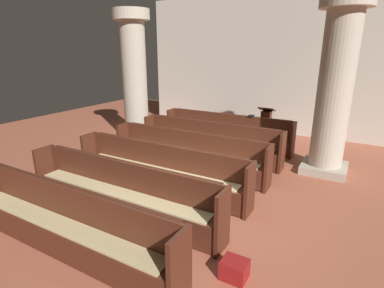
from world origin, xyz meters
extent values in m
plane|color=#AD5B42|center=(0.00, 0.00, 0.00)|extent=(19.20, 19.20, 0.00)
cube|color=silver|center=(0.00, 6.08, 2.25)|extent=(10.00, 0.16, 4.50)
cube|color=#562819|center=(-0.98, 3.71, 0.42)|extent=(3.75, 0.38, 0.05)
cube|color=#562819|center=(-0.98, 3.88, 0.69)|extent=(3.75, 0.04, 0.50)
cube|color=#492215|center=(-0.98, 3.93, 0.93)|extent=(3.60, 0.06, 0.02)
cube|color=#4E2416|center=(-2.88, 3.71, 0.47)|extent=(0.06, 0.44, 0.94)
cube|color=#4E2416|center=(0.92, 3.71, 0.47)|extent=(0.06, 0.44, 0.94)
cube|color=#522618|center=(-0.98, 3.54, 0.21)|extent=(3.75, 0.03, 0.38)
cube|color=#D1BC84|center=(-0.98, 3.69, 0.46)|extent=(3.45, 0.32, 0.03)
cube|color=#562819|center=(-0.98, 2.58, 0.42)|extent=(3.75, 0.38, 0.05)
cube|color=#562819|center=(-0.98, 2.75, 0.69)|extent=(3.75, 0.04, 0.50)
cube|color=#492215|center=(-0.98, 2.80, 0.93)|extent=(3.60, 0.06, 0.02)
cube|color=#4E2416|center=(-2.88, 2.58, 0.47)|extent=(0.06, 0.44, 0.94)
cube|color=#4E2416|center=(0.92, 2.58, 0.47)|extent=(0.06, 0.44, 0.94)
cube|color=#522618|center=(-0.98, 2.41, 0.21)|extent=(3.75, 0.03, 0.38)
cube|color=#D1BC84|center=(-0.98, 2.56, 0.46)|extent=(3.45, 0.32, 0.03)
cube|color=#562819|center=(-0.98, 1.45, 0.42)|extent=(3.75, 0.38, 0.05)
cube|color=#562819|center=(-0.98, 1.62, 0.69)|extent=(3.75, 0.04, 0.50)
cube|color=#492215|center=(-0.98, 1.67, 0.93)|extent=(3.60, 0.06, 0.02)
cube|color=#4E2416|center=(-2.88, 1.45, 0.47)|extent=(0.06, 0.44, 0.94)
cube|color=#4E2416|center=(0.92, 1.45, 0.47)|extent=(0.06, 0.44, 0.94)
cube|color=#522618|center=(-0.98, 1.28, 0.21)|extent=(3.75, 0.03, 0.38)
cube|color=#D1BC84|center=(-0.98, 1.43, 0.46)|extent=(3.45, 0.32, 0.03)
cube|color=#562819|center=(-0.98, 0.33, 0.42)|extent=(3.75, 0.38, 0.05)
cube|color=#562819|center=(-0.98, 0.49, 0.69)|extent=(3.75, 0.05, 0.50)
cube|color=#492215|center=(-0.98, 0.54, 0.93)|extent=(3.60, 0.06, 0.02)
cube|color=#4E2416|center=(-2.88, 0.33, 0.47)|extent=(0.06, 0.44, 0.94)
cube|color=#4E2416|center=(0.92, 0.33, 0.47)|extent=(0.06, 0.44, 0.94)
cube|color=#522618|center=(-0.98, 0.15, 0.21)|extent=(3.75, 0.03, 0.38)
cube|color=#D1BC84|center=(-0.98, 0.31, 0.46)|extent=(3.45, 0.32, 0.03)
cube|color=#562819|center=(-0.98, -0.80, 0.42)|extent=(3.75, 0.38, 0.05)
cube|color=#562819|center=(-0.98, -0.64, 0.69)|extent=(3.75, 0.04, 0.50)
cube|color=#492215|center=(-0.98, -0.59, 0.93)|extent=(3.60, 0.06, 0.02)
cube|color=#4E2416|center=(-2.88, -0.80, 0.47)|extent=(0.06, 0.44, 0.94)
cube|color=#4E2416|center=(0.92, -0.80, 0.47)|extent=(0.06, 0.44, 0.94)
cube|color=#522618|center=(-0.98, -0.98, 0.21)|extent=(3.75, 0.03, 0.38)
cube|color=#D1BC84|center=(-0.98, -0.82, 0.46)|extent=(3.45, 0.32, 0.03)
cube|color=#562819|center=(-0.98, -1.93, 0.42)|extent=(3.75, 0.38, 0.05)
cube|color=#562819|center=(-0.98, -1.76, 0.69)|extent=(3.75, 0.04, 0.50)
cube|color=#492215|center=(-0.98, -1.72, 0.93)|extent=(3.60, 0.06, 0.02)
cube|color=#4E2416|center=(0.92, -1.93, 0.47)|extent=(0.06, 0.44, 0.94)
cube|color=#522618|center=(-0.98, -2.11, 0.21)|extent=(3.75, 0.03, 0.38)
cube|color=#D1BC84|center=(-0.98, -1.95, 0.46)|extent=(3.45, 0.32, 0.03)
cube|color=#B6AD9A|center=(1.81, 3.08, 0.09)|extent=(0.98, 0.98, 0.18)
cylinder|color=beige|center=(1.81, 3.08, 1.87)|extent=(0.73, 0.73, 3.37)
cylinder|color=beige|center=(1.81, 3.08, 3.70)|extent=(1.06, 1.06, 0.30)
cube|color=#B6AD9A|center=(-3.72, 3.01, 0.09)|extent=(0.98, 0.98, 0.18)
cylinder|color=beige|center=(-3.72, 3.01, 1.87)|extent=(0.73, 0.73, 3.37)
cylinder|color=beige|center=(-3.72, 3.01, 3.70)|extent=(1.06, 1.06, 0.30)
cube|color=#411E13|center=(-0.13, 4.81, 0.03)|extent=(0.45, 0.45, 0.06)
cube|color=#4C2316|center=(-0.13, 4.81, 0.47)|extent=(0.28, 0.28, 0.95)
cube|color=#502518|center=(-0.13, 4.81, 1.01)|extent=(0.48, 0.35, 0.15)
cube|color=black|center=(-0.31, 3.92, 0.96)|extent=(0.14, 0.18, 0.03)
cube|color=maroon|center=(1.29, -1.22, 0.12)|extent=(0.32, 0.28, 0.25)
camera|label=1|loc=(2.37, -4.21, 2.76)|focal=28.27mm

